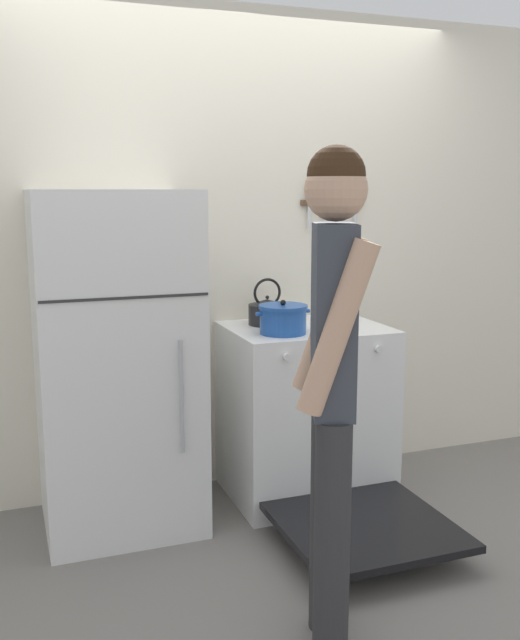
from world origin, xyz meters
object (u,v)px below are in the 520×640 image
at_px(stove_range, 308,414).
at_px(utensil_jar, 331,309).
at_px(refrigerator, 117,362).
at_px(tea_kettle, 268,311).
at_px(person, 332,373).
at_px(dutch_oven_pot, 283,319).

height_order(stove_range, utensil_jar, utensil_jar).
relative_size(refrigerator, utensil_jar, 6.84).
height_order(tea_kettle, utensil_jar, tea_kettle).
height_order(refrigerator, utensil_jar, refrigerator).
bearing_deg(stove_range, person, -110.59).
distance_m(stove_range, dutch_oven_pot, 0.57).
height_order(stove_range, tea_kettle, tea_kettle).
distance_m(tea_kettle, utensil_jar, 0.37).
bearing_deg(person, dutch_oven_pot, 6.59).
height_order(dutch_oven_pot, person, person).
bearing_deg(person, tea_kettle, 8.46).
relative_size(tea_kettle, person, 0.14).
height_order(stove_range, dutch_oven_pot, dutch_oven_pot).
bearing_deg(stove_range, refrigerator, 178.40).
bearing_deg(dutch_oven_pot, tea_kettle, 86.81).
xyz_separation_m(tea_kettle, utensil_jar, (0.37, 0.01, -0.01)).
bearing_deg(utensil_jar, person, -115.56).
distance_m(dutch_oven_pot, utensil_jar, 0.46).
relative_size(dutch_oven_pot, person, 0.16).
bearing_deg(person, stove_range, -0.61).
distance_m(stove_range, tea_kettle, 0.58).
relative_size(refrigerator, stove_range, 1.19).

